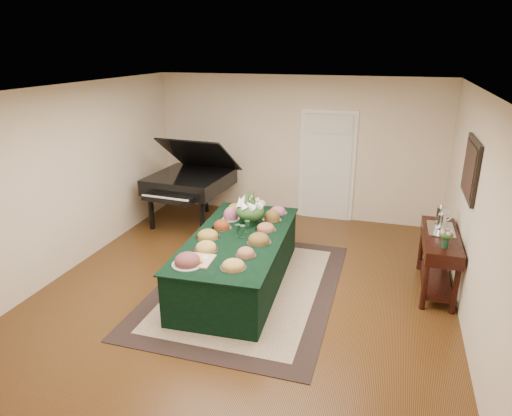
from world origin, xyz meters
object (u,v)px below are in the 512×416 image
(buffet_table, at_px, (238,260))
(floral_centerpiece, at_px, (250,208))
(grand_piano, at_px, (190,181))
(mahogany_sideboard, at_px, (440,247))

(buffet_table, xyz_separation_m, floral_centerpiece, (0.02, 0.50, 0.61))
(buffet_table, height_order, floral_centerpiece, floral_centerpiece)
(floral_centerpiece, relative_size, grand_piano, 0.25)
(floral_centerpiece, height_order, grand_piano, grand_piano)
(floral_centerpiece, bearing_deg, buffet_table, -92.19)
(floral_centerpiece, xyz_separation_m, mahogany_sideboard, (2.64, 0.13, -0.34))
(floral_centerpiece, bearing_deg, grand_piano, 137.66)
(buffet_table, distance_m, mahogany_sideboard, 2.74)
(grand_piano, xyz_separation_m, mahogany_sideboard, (4.29, -1.37, -0.18))
(buffet_table, xyz_separation_m, grand_piano, (-1.63, 2.00, 0.46))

